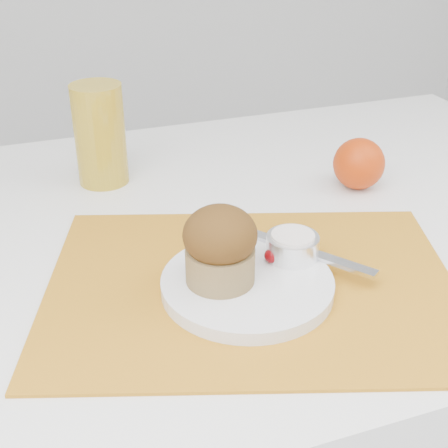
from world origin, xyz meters
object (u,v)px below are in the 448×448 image
object	(u,v)px
orange	(359,164)
plate	(247,284)
table	(244,409)
muffin	(220,246)
juice_glass	(100,135)

from	to	relation	value
orange	plate	bearing A→B (deg)	-141.92
plate	table	bearing A→B (deg)	67.83
orange	muffin	bearing A→B (deg)	-145.95
table	orange	bearing A→B (deg)	10.32
table	juice_glass	bearing A→B (deg)	132.30
orange	juice_glass	xyz separation A→B (m)	(-0.37, 0.15, 0.04)
plate	muffin	bearing A→B (deg)	164.95
plate	juice_glass	xyz separation A→B (m)	(-0.10, 0.36, 0.07)
table	muffin	size ratio (longest dim) A/B	12.73
table	orange	world-z (taller)	orange
plate	muffin	distance (m)	0.06
muffin	plate	bearing A→B (deg)	-15.05
juice_glass	muffin	world-z (taller)	juice_glass
plate	muffin	xyz separation A→B (m)	(-0.03, 0.01, 0.05)
orange	juice_glass	world-z (taller)	juice_glass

